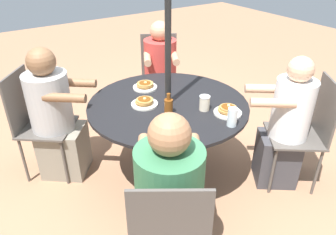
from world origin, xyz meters
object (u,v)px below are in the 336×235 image
at_px(patio_chair_west, 170,235).
at_px(drinking_glass_a, 232,117).
at_px(diner_east, 161,80).
at_px(diner_south, 56,120).
at_px(patio_chair_north, 307,128).
at_px(diner_west, 169,211).
at_px(patio_chair_south, 35,119).
at_px(syrup_bottle, 168,106).
at_px(coffee_cup, 205,103).
at_px(pancake_plate_a, 145,86).
at_px(patio_chair_east, 160,73).
at_px(pancake_plate_c, 144,103).
at_px(patio_table, 168,117).
at_px(diner_north, 285,128).
at_px(pancake_plate_b, 228,111).

xyz_separation_m(patio_chair_west, drinking_glass_a, (0.42, -0.80, 0.26)).
bearing_deg(diner_east, diner_south, 40.27).
height_order(patio_chair_north, diner_west, diner_west).
relative_size(diner_east, patio_chair_west, 1.21).
bearing_deg(drinking_glass_a, diner_west, 110.71).
bearing_deg(patio_chair_south, syrup_bottle, 81.76).
bearing_deg(coffee_cup, patio_chair_south, 48.20).
bearing_deg(pancake_plate_a, patio_chair_east, -40.62).
bearing_deg(diner_east, patio_chair_south, 34.51).
height_order(diner_east, pancake_plate_c, diner_east).
height_order(diner_east, drinking_glass_a, diner_east).
height_order(patio_table, diner_north, diner_north).
bearing_deg(pancake_plate_c, coffee_cup, -133.15).
bearing_deg(pancake_plate_a, drinking_glass_a, -167.73).
distance_m(patio_chair_north, patio_chair_south, 2.26).
xyz_separation_m(diner_north, pancake_plate_c, (0.64, 0.94, 0.23)).
height_order(pancake_plate_b, drinking_glass_a, drinking_glass_a).
bearing_deg(diner_north, patio_chair_south, 88.95).
distance_m(syrup_bottle, coffee_cup, 0.28).
xyz_separation_m(pancake_plate_a, coffee_cup, (-0.59, -0.18, 0.04)).
bearing_deg(patio_chair_north, diner_west, 131.47).
xyz_separation_m(patio_chair_east, pancake_plate_a, (-0.64, 0.55, 0.22)).
bearing_deg(patio_chair_north, patio_table, 90.00).
relative_size(diner_east, pancake_plate_b, 5.48).
relative_size(patio_table, diner_west, 1.08).
bearing_deg(patio_table, patio_chair_east, -28.76).
relative_size(diner_north, diner_south, 0.98).
xyz_separation_m(patio_table, pancake_plate_c, (0.08, 0.17, 0.14)).
distance_m(patio_table, patio_chair_east, 1.13).
relative_size(diner_west, pancake_plate_b, 5.61).
bearing_deg(diner_north, drinking_glass_a, 123.04).
xyz_separation_m(patio_chair_south, pancake_plate_b, (-1.09, -1.17, 0.22)).
xyz_separation_m(patio_chair_east, patio_chair_south, (-0.29, 1.43, 0.00)).
relative_size(patio_chair_east, patio_chair_west, 1.00).
bearing_deg(patio_table, patio_chair_north, -126.38).
relative_size(patio_chair_east, pancake_plate_a, 4.53).
xyz_separation_m(pancake_plate_a, drinking_glass_a, (-0.88, -0.19, 0.05)).
relative_size(patio_chair_east, coffee_cup, 8.28).
distance_m(patio_table, pancake_plate_b, 0.50).
relative_size(patio_table, pancake_plate_c, 6.09).
xyz_separation_m(patio_table, diner_north, (-0.57, -0.77, -0.08)).
height_order(patio_chair_south, diner_west, diner_west).
relative_size(diner_west, coffee_cup, 10.26).
bearing_deg(syrup_bottle, patio_chair_west, 146.73).
bearing_deg(drinking_glass_a, patio_chair_north, -100.81).
relative_size(patio_table, pancake_plate_a, 6.09).
xyz_separation_m(diner_south, syrup_bottle, (-0.73, -0.66, 0.26)).
bearing_deg(drinking_glass_a, patio_chair_east, -13.34).
height_order(patio_chair_north, coffee_cup, patio_chair_north).
xyz_separation_m(diner_north, pancake_plate_b, (0.18, 0.49, 0.23)).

